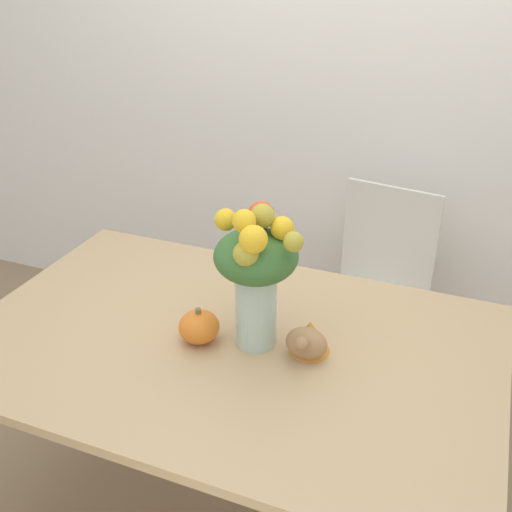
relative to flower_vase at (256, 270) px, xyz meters
name	(u,v)px	position (x,y,z in m)	size (l,w,h in m)	color
wall_back	(347,63)	(-0.08, 1.22, 0.34)	(8.00, 0.06, 2.70)	white
dining_table	(229,363)	(-0.08, -0.02, -0.33)	(1.55, 0.99, 0.77)	tan
flower_vase	(256,270)	(0.00, 0.00, 0.00)	(0.29, 0.23, 0.43)	#B2CCBC
pumpkin	(199,327)	(-0.16, -0.05, -0.19)	(0.12, 0.12, 0.11)	orange
turkey_figurine	(308,339)	(0.15, 0.01, -0.19)	(0.12, 0.16, 0.10)	#A87A4C
dining_chair_near_window	(374,298)	(0.19, 0.84, -0.53)	(0.48, 0.48, 0.93)	silver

